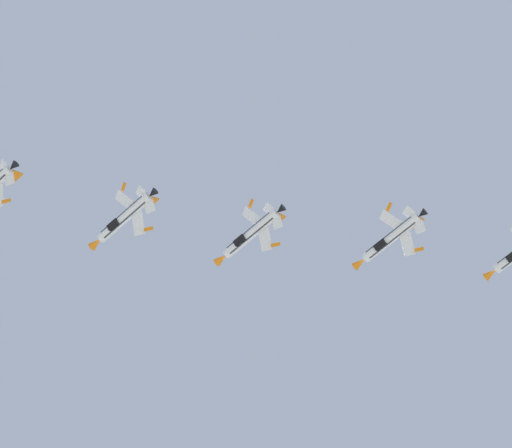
% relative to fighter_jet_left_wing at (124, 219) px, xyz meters
% --- Properties ---
extents(fighter_jet_left_wing, '(15.23, 9.13, 6.85)m').
position_rel_fighter_jet_left_wing_xyz_m(fighter_jet_left_wing, '(0.00, 0.00, 0.00)').
color(fighter_jet_left_wing, white).
extents(fighter_jet_right_wing, '(15.23, 8.79, 7.61)m').
position_rel_fighter_jet_left_wing_xyz_m(fighter_jet_right_wing, '(19.70, 10.07, -0.56)').
color(fighter_jet_right_wing, white).
extents(fighter_jet_left_outer, '(15.23, 9.09, 6.96)m').
position_rel_fighter_jet_left_wing_xyz_m(fighter_jet_left_outer, '(42.44, 18.65, -1.37)').
color(fighter_jet_left_outer, white).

